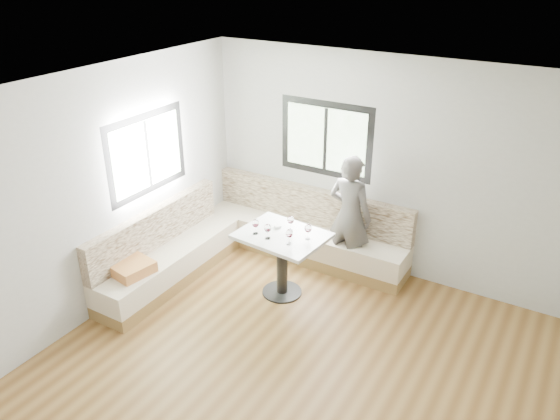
# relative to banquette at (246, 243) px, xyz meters

# --- Properties ---
(room) EXTENTS (5.01, 5.01, 2.81)m
(room) POSITION_rel_banquette_xyz_m (1.51, -1.54, 1.08)
(room) COLOR brown
(room) RESTS_ON ground
(banquette) EXTENTS (2.90, 2.80, 0.95)m
(banquette) POSITION_rel_banquette_xyz_m (0.00, 0.00, 0.00)
(banquette) COLOR olive
(banquette) RESTS_ON ground
(table) EXTENTS (1.07, 0.87, 0.82)m
(table) POSITION_rel_banquette_xyz_m (0.74, -0.31, 0.29)
(table) COLOR black
(table) RESTS_ON ground
(person) EXTENTS (0.63, 0.46, 1.63)m
(person) POSITION_rel_banquette_xyz_m (1.22, 0.56, 0.48)
(person) COLOR #4F4B49
(person) RESTS_ON ground
(olive_ramekin) EXTENTS (0.09, 0.09, 0.04)m
(olive_ramekin) POSITION_rel_banquette_xyz_m (0.61, -0.20, 0.51)
(olive_ramekin) COLOR white
(olive_ramekin) RESTS_ON table
(wine_glass_a) EXTENTS (0.08, 0.08, 0.19)m
(wine_glass_a) POSITION_rel_banquette_xyz_m (0.47, -0.46, 0.62)
(wine_glass_a) COLOR white
(wine_glass_a) RESTS_ON table
(wine_glass_b) EXTENTS (0.08, 0.08, 0.19)m
(wine_glass_b) POSITION_rel_banquette_xyz_m (0.65, -0.49, 0.62)
(wine_glass_b) COLOR white
(wine_glass_b) RESTS_ON table
(wine_glass_c) EXTENTS (0.08, 0.08, 0.19)m
(wine_glass_c) POSITION_rel_banquette_xyz_m (0.93, -0.48, 0.62)
(wine_glass_c) COLOR white
(wine_glass_c) RESTS_ON table
(wine_glass_d) EXTENTS (0.08, 0.08, 0.19)m
(wine_glass_d) POSITION_rel_banquette_xyz_m (0.78, -0.18, 0.62)
(wine_glass_d) COLOR white
(wine_glass_d) RESTS_ON table
(wine_glass_e) EXTENTS (0.08, 0.08, 0.19)m
(wine_glass_e) POSITION_rel_banquette_xyz_m (1.06, -0.26, 0.62)
(wine_glass_e) COLOR white
(wine_glass_e) RESTS_ON table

